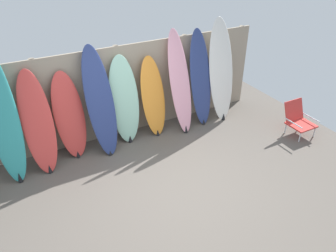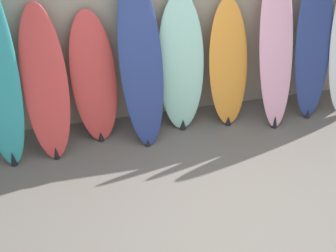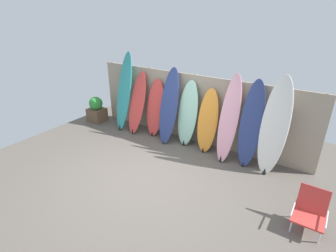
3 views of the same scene
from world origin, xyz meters
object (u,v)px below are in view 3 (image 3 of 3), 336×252
surfboard_seafoam_4 (188,114)px  surfboard_navy_3 (169,107)px  surfboard_white_8 (275,127)px  surfboard_red_2 (155,108)px  surfboard_pink_6 (229,119)px  planter_box (97,110)px  surfboard_red_1 (137,104)px  surfboard_navy_7 (251,125)px  beach_chair (310,210)px  surfboard_orange_5 (208,121)px  surfboard_teal_0 (124,92)px

surfboard_seafoam_4 → surfboard_navy_3: bearing=-166.5°
surfboard_seafoam_4 → surfboard_white_8: (2.13, -0.09, 0.22)m
surfboard_red_2 → surfboard_pink_6: bearing=-2.8°
surfboard_pink_6 → planter_box: surfboard_pink_6 is taller
surfboard_red_2 → surfboard_seafoam_4: (1.03, -0.00, 0.06)m
surfboard_red_1 → surfboard_navy_7: bearing=0.7°
surfboard_pink_6 → beach_chair: bearing=-33.7°
surfboard_red_1 → surfboard_white_8: size_ratio=0.81×
surfboard_navy_3 → planter_box: (-2.65, -0.14, -0.60)m
surfboard_white_8 → beach_chair: 1.82m
beach_chair → planter_box: 6.38m
surfboard_red_1 → surfboard_navy_3: 1.09m
surfboard_navy_7 → planter_box: 4.83m
surfboard_orange_5 → surfboard_navy_7: bearing=-2.3°
surfboard_pink_6 → surfboard_teal_0: bearing=-180.0°
surfboard_orange_5 → surfboard_pink_6: size_ratio=0.79×
surfboard_navy_7 → surfboard_seafoam_4: bearing=177.5°
surfboard_seafoam_4 → surfboard_pink_6: 1.15m
surfboard_teal_0 → surfboard_navy_7: bearing=0.5°
beach_chair → planter_box: planter_box is taller
surfboard_navy_3 → surfboard_pink_6: (1.63, 0.02, 0.02)m
surfboard_teal_0 → surfboard_orange_5: 2.66m
surfboard_orange_5 → beach_chair: (2.54, -1.40, -0.45)m
surfboard_red_1 → surfboard_seafoam_4: bearing=4.1°
surfboard_seafoam_4 → surfboard_teal_0: bearing=-177.1°
surfboard_teal_0 → surfboard_pink_6: 3.20m
surfboard_orange_5 → planter_box: 3.76m
surfboard_navy_3 → surfboard_orange_5: size_ratio=1.24×
surfboard_teal_0 → surfboard_white_8: (4.19, 0.02, -0.04)m
surfboard_navy_3 → surfboard_pink_6: bearing=0.6°
surfboard_navy_7 → planter_box: surfboard_navy_7 is taller
surfboard_navy_7 → surfboard_pink_6: bearing=-176.6°
surfboard_navy_3 → surfboard_red_2: bearing=167.2°
surfboard_seafoam_4 → surfboard_white_8: size_ratio=0.80×
surfboard_pink_6 → beach_chair: (1.99, -1.33, -0.66)m
planter_box → surfboard_pink_6: bearing=2.1°
surfboard_white_8 → planter_box: 5.33m
surfboard_seafoam_4 → surfboard_red_1: bearing=-175.9°
surfboard_red_2 → surfboard_seafoam_4: 1.04m
surfboard_red_2 → surfboard_navy_7: size_ratio=0.80×
surfboard_red_2 → surfboard_orange_5: size_ratio=1.00×
surfboard_red_2 → surfboard_teal_0: bearing=-173.9°
surfboard_red_1 → beach_chair: size_ratio=2.64×
surfboard_red_1 → surfboard_orange_5: 2.16m
surfboard_orange_5 → surfboard_white_8: (1.55, -0.06, 0.27)m
surfboard_red_1 → planter_box: size_ratio=2.16×
surfboard_teal_0 → surfboard_pink_6: (3.20, 0.00, -0.11)m
surfboard_teal_0 → beach_chair: bearing=-14.3°
surfboard_red_1 → beach_chair: bearing=-15.6°
surfboard_red_1 → planter_box: (-1.57, -0.15, -0.47)m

